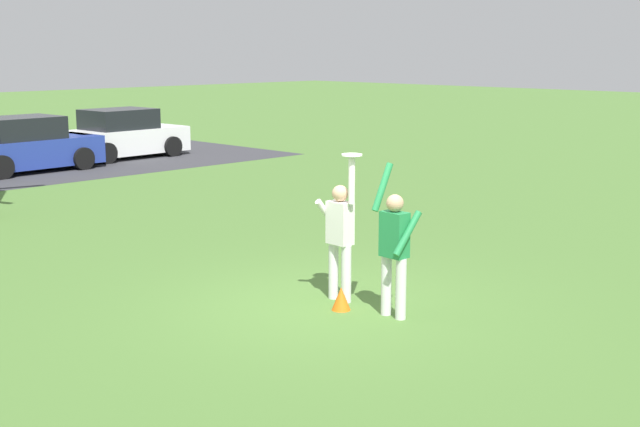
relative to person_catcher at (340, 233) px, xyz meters
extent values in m
plane|color=#4C7533|center=(-0.27, -0.06, -0.98)|extent=(120.00, 120.00, 0.00)
cylinder|color=silver|center=(0.01, 0.13, -0.57)|extent=(0.14, 0.14, 0.82)
cylinder|color=silver|center=(-0.01, -0.13, -0.57)|extent=(0.14, 0.14, 0.82)
cube|color=silver|center=(0.00, 0.00, 0.14)|extent=(0.24, 0.37, 0.60)
sphere|color=tan|center=(0.00, 0.00, 0.55)|extent=(0.23, 0.23, 0.23)
cylinder|color=silver|center=(0.01, 0.22, 0.19)|extent=(0.49, 0.11, 0.57)
cylinder|color=silver|center=(-0.01, -0.22, 0.77)|extent=(0.09, 0.09, 0.66)
cylinder|color=silver|center=(-0.06, -1.15, -0.57)|extent=(0.14, 0.14, 0.82)
cylinder|color=silver|center=(-0.05, -0.89, -0.57)|extent=(0.14, 0.14, 0.82)
cube|color=#238447|center=(-0.05, -1.02, 0.14)|extent=(0.24, 0.37, 0.60)
sphere|color=tan|center=(-0.05, -1.02, 0.55)|extent=(0.23, 0.23, 0.23)
cylinder|color=#238447|center=(-0.06, -1.25, 0.19)|extent=(0.49, 0.11, 0.57)
cylinder|color=#238447|center=(-0.04, -0.80, 0.74)|extent=(0.36, 0.10, 0.64)
cylinder|color=white|center=(-0.01, -0.22, 1.11)|extent=(0.28, 0.28, 0.02)
cube|color=#233893|center=(3.08, 15.33, -0.43)|extent=(4.17, 1.96, 0.80)
cube|color=black|center=(2.93, 15.32, 0.29)|extent=(2.16, 1.72, 0.64)
cylinder|color=black|center=(4.31, 16.29, -0.65)|extent=(0.67, 0.25, 0.66)
cylinder|color=black|center=(4.39, 14.47, -0.65)|extent=(0.67, 0.25, 0.66)
cylinder|color=black|center=(1.85, 14.37, -0.65)|extent=(0.67, 0.25, 0.66)
cube|color=white|center=(6.80, 16.06, -0.43)|extent=(4.17, 1.96, 0.80)
cube|color=black|center=(6.65, 16.06, 0.29)|extent=(2.16, 1.72, 0.64)
cylinder|color=black|center=(8.03, 17.03, -0.65)|extent=(0.67, 0.25, 0.66)
cylinder|color=black|center=(8.11, 15.20, -0.65)|extent=(0.67, 0.25, 0.66)
cylinder|color=black|center=(5.49, 16.92, -0.65)|extent=(0.67, 0.25, 0.66)
cylinder|color=black|center=(5.57, 15.10, -0.65)|extent=(0.67, 0.25, 0.66)
cone|color=orange|center=(-0.32, -0.32, -0.82)|extent=(0.26, 0.26, 0.32)
camera|label=1|loc=(-8.49, -7.96, 2.52)|focal=47.94mm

